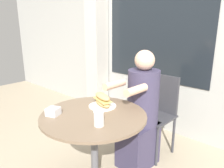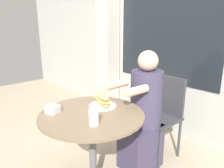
% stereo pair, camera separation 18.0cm
% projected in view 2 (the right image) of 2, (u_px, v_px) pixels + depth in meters
% --- Properties ---
extents(storefront_wall, '(8.00, 0.09, 2.80)m').
position_uv_depth(storefront_wall, '(193.00, 24.00, 2.49)').
color(storefront_wall, '#9E9E99').
rests_on(storefront_wall, ground_plane).
extents(lattice_pillar, '(0.25, 0.25, 2.40)m').
position_uv_depth(lattice_pillar, '(108.00, 37.00, 3.32)').
color(lattice_pillar, '#B2ADA3').
rests_on(lattice_pillar, ground_plane).
extents(cafe_table, '(0.83, 0.83, 0.73)m').
position_uv_depth(cafe_table, '(92.00, 135.00, 1.77)').
color(cafe_table, brown).
rests_on(cafe_table, ground_plane).
extents(diner_chair, '(0.40, 0.40, 0.87)m').
position_uv_depth(diner_chair, '(164.00, 109.00, 2.34)').
color(diner_chair, '#333338').
rests_on(diner_chair, ground_plane).
extents(seated_diner, '(0.33, 0.56, 1.18)m').
position_uv_depth(seated_diner, '(143.00, 118.00, 2.12)').
color(seated_diner, '#38334C').
rests_on(seated_diner, ground_plane).
extents(sandwich_on_plate, '(0.23, 0.23, 0.11)m').
position_uv_depth(sandwich_on_plate, '(103.00, 101.00, 1.86)').
color(sandwich_on_plate, white).
rests_on(sandwich_on_plate, cafe_table).
extents(drink_cup, '(0.07, 0.07, 0.11)m').
position_uv_depth(drink_cup, '(94.00, 118.00, 1.51)').
color(drink_cup, silver).
rests_on(drink_cup, cafe_table).
extents(napkin_box, '(0.12, 0.12, 0.06)m').
position_uv_depth(napkin_box, '(53.00, 109.00, 1.73)').
color(napkin_box, silver).
rests_on(napkin_box, cafe_table).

